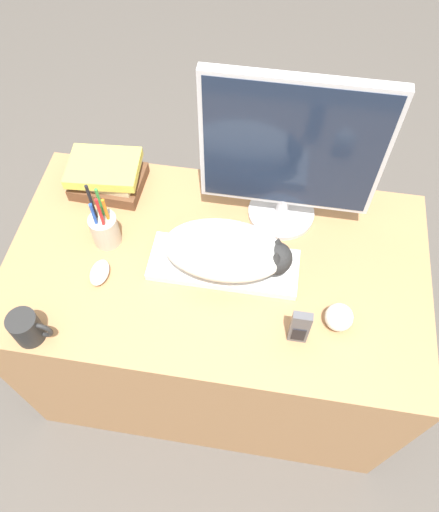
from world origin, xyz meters
The scene contains 11 objects.
ground_plane centered at (0.00, 0.00, 0.00)m, with size 12.00×12.00×0.00m, color #4C4742.
desk centered at (0.00, 0.35, 0.37)m, with size 1.21×0.70×0.74m.
keyboard centered at (0.02, 0.34, 0.75)m, with size 0.42×0.15×0.02m.
cat centered at (0.04, 0.34, 0.82)m, with size 0.35×0.19×0.13m.
monitor centered at (0.17, 0.55, 1.00)m, with size 0.48×0.20×0.50m.
computer_mouse centered at (-0.31, 0.25, 0.75)m, with size 0.05×0.08×0.03m.
coffee_mug centered at (-0.44, 0.05, 0.78)m, with size 0.11×0.08×0.09m.
pen_cup centered at (-0.33, 0.38, 0.79)m, with size 0.08×0.08×0.23m.
baseball centered at (0.35, 0.21, 0.77)m, with size 0.07×0.07×0.07m.
phone centered at (0.24, 0.15, 0.80)m, with size 0.05×0.02×0.13m.
book_stack centered at (-0.38, 0.58, 0.78)m, with size 0.23×0.18×0.10m.
Camera 1 is at (0.13, -0.40, 1.94)m, focal length 35.00 mm.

